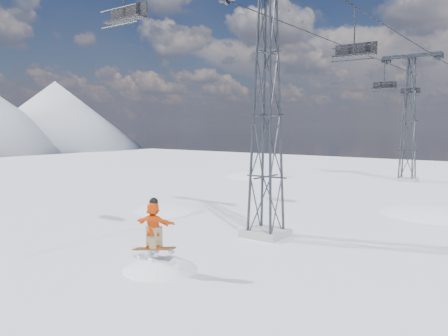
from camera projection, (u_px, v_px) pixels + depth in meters
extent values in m
plane|color=white|center=(116.00, 283.00, 14.03)|extent=(120.00, 120.00, 0.00)
sphere|color=white|center=(173.00, 332.00, 26.91)|extent=(16.00, 16.00, 16.00)
sphere|color=white|center=(258.00, 278.00, 44.55)|extent=(22.00, 22.00, 22.00)
cube|color=#999999|center=(266.00, 233.00, 19.95)|extent=(1.80, 1.80, 0.30)
cube|color=#999999|center=(407.00, 179.00, 39.97)|extent=(1.80, 1.80, 0.30)
cube|color=#303238|center=(412.00, 56.00, 38.91)|extent=(5.00, 0.35, 0.35)
cube|color=#303238|center=(386.00, 61.00, 40.23)|extent=(0.80, 0.25, 0.50)
cube|color=#303238|center=(438.00, 56.00, 37.63)|extent=(0.80, 0.25, 0.50)
cylinder|color=black|center=(327.00, 39.00, 29.44)|extent=(0.06, 51.00, 0.06)
cylinder|color=black|center=(395.00, 31.00, 26.83)|extent=(0.06, 51.00, 0.06)
cone|color=slate|center=(56.00, 115.00, 97.86)|extent=(38.00, 38.00, 15.00)
sphere|color=white|center=(161.00, 317.00, 15.51)|extent=(4.40, 4.40, 4.40)
cube|color=#B45F18|center=(154.00, 249.00, 15.02)|extent=(1.70, 0.54, 0.29)
imported|color=#FB520B|center=(153.00, 225.00, 14.94)|extent=(1.58, 0.81, 1.63)
cube|color=olive|center=(154.00, 237.00, 14.98)|extent=(0.52, 0.44, 0.75)
sphere|color=black|center=(153.00, 202.00, 14.86)|extent=(0.30, 0.30, 0.30)
cube|color=black|center=(124.00, 20.00, 15.46)|extent=(1.88, 0.42, 0.08)
cube|color=black|center=(129.00, 13.00, 15.60)|extent=(1.88, 0.06, 0.52)
cylinder|color=black|center=(119.00, 25.00, 15.30)|extent=(1.88, 0.06, 0.06)
cylinder|color=black|center=(118.00, 8.00, 15.21)|extent=(1.88, 0.05, 0.05)
cylinder|color=black|center=(355.00, 31.00, 21.44)|extent=(0.08, 0.08, 2.34)
cube|color=black|center=(354.00, 55.00, 21.55)|extent=(2.12, 0.48, 0.08)
cube|color=black|center=(356.00, 49.00, 21.71)|extent=(2.12, 0.06, 0.58)
cylinder|color=black|center=(352.00, 60.00, 21.37)|extent=(2.12, 0.06, 0.06)
cylinder|color=black|center=(352.00, 47.00, 21.26)|extent=(2.12, 0.05, 0.05)
cylinder|color=black|center=(384.00, 75.00, 40.01)|extent=(0.09, 0.09, 2.36)
cube|color=black|center=(384.00, 88.00, 40.12)|extent=(2.14, 0.48, 0.09)
cube|color=black|center=(385.00, 85.00, 40.28)|extent=(2.14, 0.06, 0.59)
cylinder|color=black|center=(383.00, 91.00, 39.93)|extent=(2.14, 0.06, 0.06)
cylinder|color=black|center=(383.00, 84.00, 39.83)|extent=(2.14, 0.05, 0.05)
cylinder|color=black|center=(410.00, 83.00, 47.56)|extent=(0.08, 0.08, 2.25)
cube|color=black|center=(410.00, 93.00, 47.67)|extent=(2.05, 0.46, 0.08)
cube|color=black|center=(410.00, 91.00, 47.82)|extent=(2.05, 0.06, 0.56)
cylinder|color=black|center=(409.00, 95.00, 47.49)|extent=(2.05, 0.06, 0.06)
cylinder|color=black|center=(409.00, 90.00, 47.39)|extent=(2.05, 0.05, 0.05)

